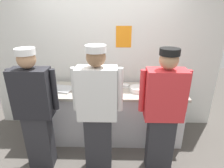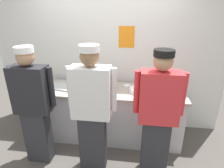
{
  "view_description": "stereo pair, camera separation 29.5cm",
  "coord_description": "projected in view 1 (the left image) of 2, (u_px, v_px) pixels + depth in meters",
  "views": [
    {
      "loc": [
        0.21,
        -2.38,
        2.08
      ],
      "look_at": [
        0.14,
        0.36,
        0.98
      ],
      "focal_mm": 30.13,
      "sensor_mm": 36.0,
      "label": 1
    },
    {
      "loc": [
        0.5,
        -2.36,
        2.08
      ],
      "look_at": [
        0.14,
        0.36,
        0.98
      ],
      "focal_mm": 30.13,
      "sensor_mm": 36.0,
      "label": 2
    }
  ],
  "objects": [
    {
      "name": "prep_counter",
      "position": [
        103.0,
        113.0,
        3.17
      ],
      "size": [
        2.57,
        0.7,
        0.88
      ],
      "color": "silver",
      "rests_on": "ground"
    },
    {
      "name": "ramekin_green_sauce",
      "position": [
        152.0,
        92.0,
        2.87
      ],
      "size": [
        0.09,
        0.09,
        0.05
      ],
      "color": "white",
      "rests_on": "prep_counter"
    },
    {
      "name": "ramekin_red_sauce",
      "position": [
        79.0,
        88.0,
        3.0
      ],
      "size": [
        0.08,
        0.08,
        0.04
      ],
      "color": "white",
      "rests_on": "prep_counter"
    },
    {
      "name": "mixing_bowl_steel",
      "position": [
        106.0,
        85.0,
        3.01
      ],
      "size": [
        0.33,
        0.33,
        0.14
      ],
      "primitive_type": "cylinder",
      "color": "#B7BABF",
      "rests_on": "prep_counter"
    },
    {
      "name": "plate_stack_front",
      "position": [
        137.0,
        89.0,
        2.93
      ],
      "size": [
        0.25,
        0.25,
        0.07
      ],
      "color": "white",
      "rests_on": "prep_counter"
    },
    {
      "name": "ground_plane",
      "position": [
        102.0,
        150.0,
        2.99
      ],
      "size": [
        9.0,
        9.0,
        0.0
      ],
      "primitive_type": "plane",
      "color": "#514C47"
    },
    {
      "name": "wall_back",
      "position": [
        104.0,
        46.0,
        3.23
      ],
      "size": [
        4.03,
        0.11,
        2.97
      ],
      "color": "silver",
      "rests_on": "ground"
    },
    {
      "name": "deli_cup",
      "position": [
        39.0,
        83.0,
        3.17
      ],
      "size": [
        0.09,
        0.09,
        0.09
      ],
      "primitive_type": "cylinder",
      "color": "white",
      "rests_on": "prep_counter"
    },
    {
      "name": "chef_center",
      "position": [
        98.0,
        110.0,
        2.32
      ],
      "size": [
        0.62,
        0.24,
        1.72
      ],
      "color": "#2D2D33",
      "rests_on": "ground"
    },
    {
      "name": "sheet_tray",
      "position": [
        56.0,
        89.0,
        3.02
      ],
      "size": [
        0.58,
        0.38,
        0.02
      ],
      "primitive_type": "cube",
      "rotation": [
        0.0,
        0.0,
        -0.19
      ],
      "color": "#B7BABF",
      "rests_on": "prep_counter"
    },
    {
      "name": "chefs_knife",
      "position": [
        164.0,
        92.0,
        2.91
      ],
      "size": [
        0.27,
        0.03,
        0.02
      ],
      "color": "#B7BABF",
      "rests_on": "prep_counter"
    },
    {
      "name": "squeeze_bottle_primary",
      "position": [
        83.0,
        81.0,
        3.13
      ],
      "size": [
        0.06,
        0.06,
        0.18
      ],
      "color": "#56A333",
      "rests_on": "prep_counter"
    },
    {
      "name": "chef_near_left",
      "position": [
        35.0,
        109.0,
        2.4
      ],
      "size": [
        0.61,
        0.24,
        1.67
      ],
      "color": "#2D2D33",
      "rests_on": "ground"
    },
    {
      "name": "ramekin_orange_sauce",
      "position": [
        152.0,
        84.0,
        3.17
      ],
      "size": [
        0.08,
        0.08,
        0.05
      ],
      "color": "white",
      "rests_on": "prep_counter"
    },
    {
      "name": "ramekin_yellow_sauce",
      "position": [
        126.0,
        86.0,
        3.1
      ],
      "size": [
        0.11,
        0.11,
        0.05
      ],
      "color": "white",
      "rests_on": "prep_counter"
    },
    {
      "name": "chef_far_right",
      "position": [
        163.0,
        111.0,
        2.34
      ],
      "size": [
        0.61,
        0.24,
        1.68
      ],
      "color": "#2D2D33",
      "rests_on": "ground"
    }
  ]
}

